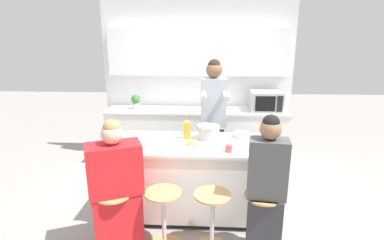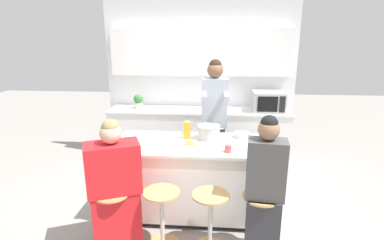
# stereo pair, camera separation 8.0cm
# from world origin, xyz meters

# --- Properties ---
(ground_plane) EXTENTS (16.00, 16.00, 0.00)m
(ground_plane) POSITION_xyz_m (0.00, 0.00, 0.00)
(ground_plane) COLOR gray
(wall_back) EXTENTS (3.18, 0.22, 2.70)m
(wall_back) POSITION_xyz_m (0.00, 1.81, 1.54)
(wall_back) COLOR white
(wall_back) RESTS_ON ground_plane
(back_counter) EXTENTS (2.95, 0.61, 0.92)m
(back_counter) POSITION_xyz_m (0.00, 1.52, 0.46)
(back_counter) COLOR white
(back_counter) RESTS_ON ground_plane
(kitchen_island) EXTENTS (1.79, 0.82, 0.89)m
(kitchen_island) POSITION_xyz_m (0.00, 0.00, 0.45)
(kitchen_island) COLOR black
(kitchen_island) RESTS_ON ground_plane
(bar_stool_leftmost) EXTENTS (0.38, 0.38, 0.62)m
(bar_stool_leftmost) POSITION_xyz_m (-0.72, -0.72, 0.33)
(bar_stool_leftmost) COLOR tan
(bar_stool_leftmost) RESTS_ON ground_plane
(bar_stool_center_left) EXTENTS (0.38, 0.38, 0.62)m
(bar_stool_center_left) POSITION_xyz_m (-0.24, -0.67, 0.33)
(bar_stool_center_left) COLOR tan
(bar_stool_center_left) RESTS_ON ground_plane
(bar_stool_center_right) EXTENTS (0.38, 0.38, 0.62)m
(bar_stool_center_right) POSITION_xyz_m (0.24, -0.68, 0.33)
(bar_stool_center_right) COLOR tan
(bar_stool_center_right) RESTS_ON ground_plane
(bar_stool_rightmost) EXTENTS (0.38, 0.38, 0.62)m
(bar_stool_rightmost) POSITION_xyz_m (0.72, -0.67, 0.33)
(bar_stool_rightmost) COLOR tan
(bar_stool_rightmost) RESTS_ON ground_plane
(person_cooking) EXTENTS (0.35, 0.58, 1.79)m
(person_cooking) POSITION_xyz_m (0.26, 0.65, 0.92)
(person_cooking) COLOR #383842
(person_cooking) RESTS_ON ground_plane
(person_wrapped_blanket) EXTENTS (0.57, 0.46, 1.35)m
(person_wrapped_blanket) POSITION_xyz_m (-0.69, -0.69, 0.63)
(person_wrapped_blanket) COLOR red
(person_wrapped_blanket) RESTS_ON ground_plane
(person_seated_near) EXTENTS (0.38, 0.30, 1.41)m
(person_seated_near) POSITION_xyz_m (0.74, -0.69, 0.66)
(person_seated_near) COLOR #333338
(person_seated_near) RESTS_ON ground_plane
(cooking_pot) EXTENTS (0.36, 0.27, 0.16)m
(cooking_pot) POSITION_xyz_m (0.19, 0.16, 0.97)
(cooking_pot) COLOR #B7BABC
(cooking_pot) RESTS_ON kitchen_island
(fruit_bowl) EXTENTS (0.21, 0.21, 0.06)m
(fruit_bowl) POSITION_xyz_m (0.59, 0.25, 0.92)
(fruit_bowl) COLOR #B7BABC
(fruit_bowl) RESTS_ON kitchen_island
(coffee_cup_near) EXTENTS (0.11, 0.07, 0.08)m
(coffee_cup_near) POSITION_xyz_m (0.41, -0.26, 0.93)
(coffee_cup_near) COLOR #DB4C51
(coffee_cup_near) RESTS_ON kitchen_island
(banana_bunch) EXTENTS (0.14, 0.10, 0.04)m
(banana_bunch) POSITION_xyz_m (-0.02, -0.06, 0.91)
(banana_bunch) COLOR yellow
(banana_bunch) RESTS_ON kitchen_island
(juice_carton) EXTENTS (0.08, 0.08, 0.22)m
(juice_carton) POSITION_xyz_m (-0.06, 0.16, 0.99)
(juice_carton) COLOR gold
(juice_carton) RESTS_ON kitchen_island
(microwave) EXTENTS (0.49, 0.40, 0.31)m
(microwave) POSITION_xyz_m (1.11, 1.49, 1.08)
(microwave) COLOR #B2B5B7
(microwave) RESTS_ON back_counter
(potted_plant) EXTENTS (0.15, 0.15, 0.24)m
(potted_plant) POSITION_xyz_m (-1.00, 1.52, 1.05)
(potted_plant) COLOR beige
(potted_plant) RESTS_ON back_counter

